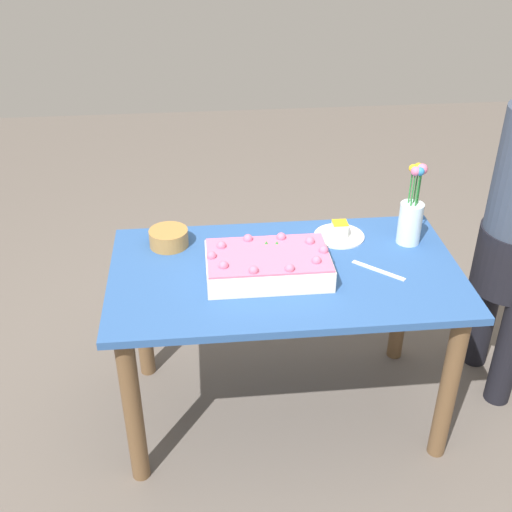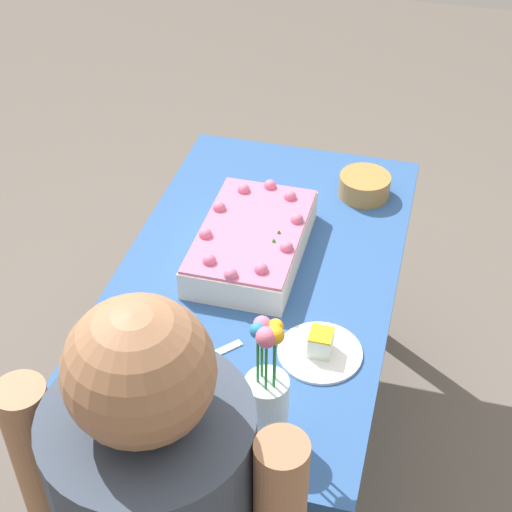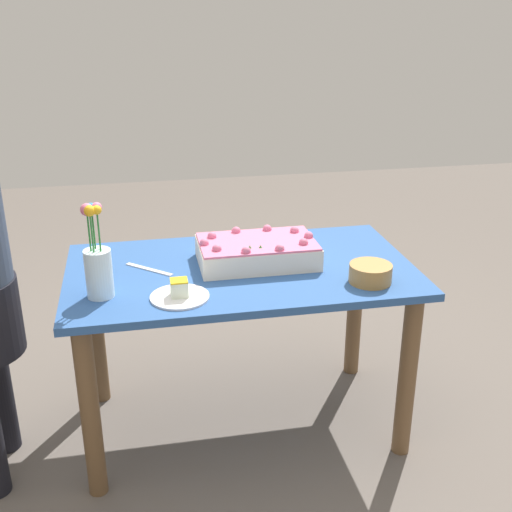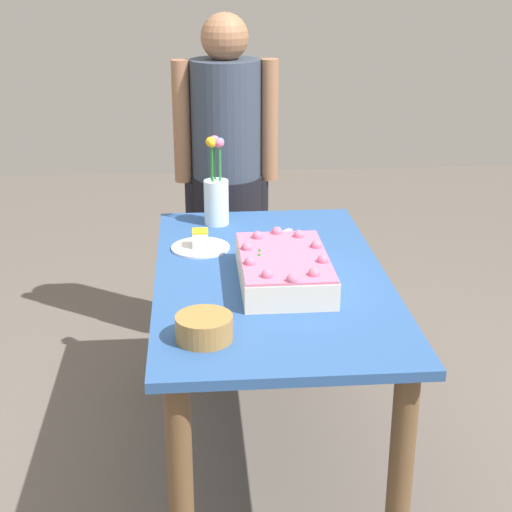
# 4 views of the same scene
# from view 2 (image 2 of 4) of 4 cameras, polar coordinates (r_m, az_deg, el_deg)

# --- Properties ---
(ground_plane) EXTENTS (8.00, 8.00, 0.00)m
(ground_plane) POSITION_cam_2_polar(r_m,az_deg,el_deg) (2.69, 0.07, -13.11)
(ground_plane) COLOR #645A53
(dining_table) EXTENTS (1.34, 0.76, 0.73)m
(dining_table) POSITION_cam_2_polar(r_m,az_deg,el_deg) (2.24, 0.08, -3.69)
(dining_table) COLOR #2D5695
(dining_table) RESTS_ON ground_plane
(sheet_cake) EXTENTS (0.46, 0.28, 0.12)m
(sheet_cake) POSITION_cam_2_polar(r_m,az_deg,el_deg) (2.19, -0.30, 1.09)
(sheet_cake) COLOR #F4E6CF
(sheet_cake) RESTS_ON dining_table
(serving_plate_with_slice) EXTENTS (0.21, 0.21, 0.07)m
(serving_plate_with_slice) POSITION_cam_2_polar(r_m,az_deg,el_deg) (1.93, 4.69, -6.74)
(serving_plate_with_slice) COLOR white
(serving_plate_with_slice) RESTS_ON dining_table
(cake_knife) EXTENTS (0.18, 0.16, 0.00)m
(cake_knife) POSITION_cam_2_polar(r_m,az_deg,el_deg) (1.92, -3.92, -7.55)
(cake_knife) COLOR silver
(cake_knife) RESTS_ON dining_table
(flower_vase) EXTENTS (0.09, 0.09, 0.34)m
(flower_vase) POSITION_cam_2_polar(r_m,az_deg,el_deg) (1.68, 0.78, -10.30)
(flower_vase) COLOR white
(flower_vase) RESTS_ON dining_table
(fruit_bowl) EXTENTS (0.16, 0.16, 0.07)m
(fruit_bowl) POSITION_cam_2_polar(r_m,az_deg,el_deg) (2.46, 7.89, 5.09)
(fruit_bowl) COLOR #AD7C3E
(fruit_bowl) RESTS_ON dining_table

